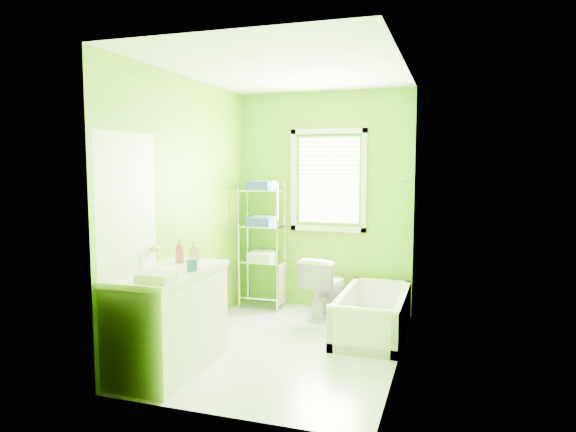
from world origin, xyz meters
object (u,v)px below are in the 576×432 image
(bathtub, at_px, (372,320))
(wire_shelf_unit, at_px, (263,231))
(vanity, at_px, (169,317))
(toilet, at_px, (326,286))

(bathtub, relative_size, wire_shelf_unit, 0.91)
(vanity, distance_m, wire_shelf_unit, 2.11)
(bathtub, bearing_deg, toilet, 143.31)
(toilet, height_order, vanity, vanity)
(toilet, bearing_deg, vanity, 75.14)
(vanity, bearing_deg, wire_shelf_unit, 87.93)
(toilet, relative_size, wire_shelf_unit, 0.46)
(toilet, distance_m, vanity, 2.11)
(vanity, bearing_deg, bathtub, 44.32)
(bathtub, relative_size, toilet, 1.99)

